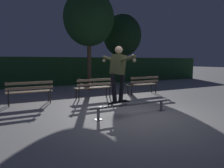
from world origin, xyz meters
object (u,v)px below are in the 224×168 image
object	(u,v)px
skateboarder	(118,69)
park_bench_left_center	(94,86)
park_bench_leftmost	(30,90)
tree_far_right	(122,36)
skateboard	(118,102)
grind_rail	(132,106)
park_bench_right_center	(143,83)
tree_behind_benches	(89,18)

from	to	relation	value
skateboarder	park_bench_left_center	size ratio (longest dim) A/B	0.97
skateboarder	park_bench_left_center	distance (m)	3.17
park_bench_leftmost	tree_far_right	size ratio (longest dim) A/B	0.36
park_bench_left_center	skateboard	bearing A→B (deg)	-101.00
park_bench_left_center	tree_far_right	distance (m)	5.73
skateboard	skateboarder	bearing A→B (deg)	9.31
grind_rail	park_bench_right_center	xyz separation A→B (m)	(2.62, 3.00, 0.27)
skateboarder	tree_behind_benches	world-z (taller)	tree_behind_benches
skateboarder	park_bench_leftmost	size ratio (longest dim) A/B	0.97
grind_rail	park_bench_left_center	world-z (taller)	park_bench_left_center
park_bench_right_center	tree_far_right	world-z (taller)	tree_far_right
grind_rail	skateboard	distance (m)	0.52
park_bench_leftmost	skateboarder	bearing A→B (deg)	-56.93
grind_rail	park_bench_leftmost	world-z (taller)	park_bench_leftmost
skateboard	park_bench_leftmost	world-z (taller)	park_bench_leftmost
skateboard	tree_behind_benches	xyz separation A→B (m)	(1.45, 5.63, 3.40)
skateboard	park_bench_left_center	distance (m)	3.06
skateboard	tree_far_right	bearing A→B (deg)	58.15
skateboarder	park_bench_leftmost	distance (m)	3.67
park_bench_leftmost	tree_far_right	xyz separation A→B (m)	(6.09, 3.65, 2.63)
park_bench_left_center	tree_far_right	size ratio (longest dim) A/B	0.36
park_bench_right_center	tree_behind_benches	distance (m)	4.52
grind_rail	skateboarder	distance (m)	1.19
tree_behind_benches	park_bench_left_center	bearing A→B (deg)	-108.30
skateboard	tree_far_right	size ratio (longest dim) A/B	0.18
park_bench_right_center	park_bench_leftmost	bearing A→B (deg)	180.00
park_bench_right_center	tree_far_right	xyz separation A→B (m)	(1.01, 3.65, 2.63)
skateboard	park_bench_right_center	size ratio (longest dim) A/B	0.50
park_bench_right_center	tree_behind_benches	world-z (taller)	tree_behind_benches
grind_rail	skateboarder	world-z (taller)	skateboarder
park_bench_right_center	tree_far_right	size ratio (longest dim) A/B	0.36
tree_behind_benches	tree_far_right	distance (m)	2.94
skateboarder	park_bench_right_center	world-z (taller)	skateboarder
skateboarder	park_bench_leftmost	xyz separation A→B (m)	(-1.95, 3.00, -0.82)
park_bench_leftmost	park_bench_right_center	distance (m)	5.07
skateboard	park_bench_left_center	xyz separation A→B (m)	(0.58, 3.00, 0.12)
skateboard	skateboarder	xyz separation A→B (m)	(0.00, 0.00, 0.94)
park_bench_right_center	tree_far_right	distance (m)	4.61
skateboarder	park_bench_leftmost	world-z (taller)	skateboarder
tree_behind_benches	tree_far_right	world-z (taller)	tree_behind_benches
skateboarder	tree_behind_benches	bearing A→B (deg)	75.57
skateboard	tree_far_right	xyz separation A→B (m)	(4.13, 6.65, 2.75)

